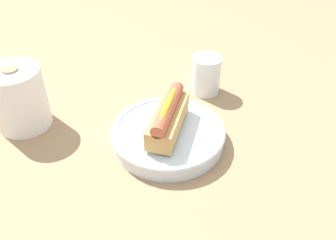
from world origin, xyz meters
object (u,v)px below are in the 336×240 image
at_px(paper_towel_roll, 18,99).
at_px(water_glass, 206,76).
at_px(serving_bowl, 168,134).
at_px(hotdog_front, 168,117).

bearing_deg(paper_towel_roll, water_glass, -56.20).
height_order(serving_bowl, paper_towel_roll, paper_towel_roll).
bearing_deg(paper_towel_roll, hotdog_front, -84.88).
height_order(serving_bowl, water_glass, water_glass).
xyz_separation_m(serving_bowl, paper_towel_roll, (-0.03, 0.31, 0.05)).
relative_size(serving_bowl, paper_towel_roll, 1.68).
relative_size(serving_bowl, water_glass, 2.50).
bearing_deg(water_glass, paper_towel_roll, 123.80).
bearing_deg(hotdog_front, serving_bowl, -153.43).
distance_m(serving_bowl, water_glass, 0.21).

